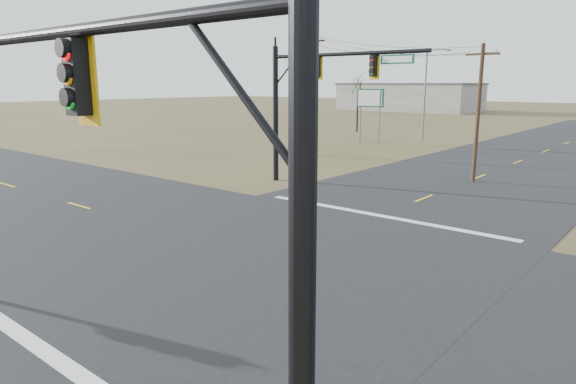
% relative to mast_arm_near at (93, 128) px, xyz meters
% --- Properties ---
extents(ground, '(320.00, 320.00, 0.00)m').
position_rel_mast_arm_near_xyz_m(ground, '(-4.19, 8.19, -5.14)').
color(ground, brown).
rests_on(ground, ground).
extents(road_ew, '(160.00, 14.00, 0.02)m').
position_rel_mast_arm_near_xyz_m(road_ew, '(-4.19, 8.19, -5.13)').
color(road_ew, black).
rests_on(road_ew, ground).
extents(road_ns, '(14.00, 160.00, 0.02)m').
position_rel_mast_arm_near_xyz_m(road_ns, '(-4.19, 8.19, -5.13)').
color(road_ns, black).
rests_on(road_ns, ground).
extents(stop_bar_near, '(12.00, 0.40, 0.01)m').
position_rel_mast_arm_near_xyz_m(stop_bar_near, '(-4.19, 0.69, -5.11)').
color(stop_bar_near, silver).
rests_on(stop_bar_near, road_ns).
extents(stop_bar_far, '(12.00, 0.40, 0.01)m').
position_rel_mast_arm_near_xyz_m(stop_bar_far, '(-4.19, 15.69, -5.11)').
color(stop_bar_far, silver).
rests_on(stop_bar_far, road_ns).
extents(mast_arm_near, '(10.34, 0.41, 7.06)m').
position_rel_mast_arm_near_xyz_m(mast_arm_near, '(0.00, 0.00, 0.00)').
color(mast_arm_near, black).
rests_on(mast_arm_near, ground).
extents(mast_arm_far, '(9.67, 0.42, 7.83)m').
position_rel_mast_arm_near_xyz_m(mast_arm_far, '(-10.53, 19.27, 0.47)').
color(mast_arm_far, black).
rests_on(mast_arm_far, ground).
extents(utility_pole_near, '(1.95, 0.23, 7.97)m').
position_rel_mast_arm_near_xyz_m(utility_pole_near, '(-3.95, 26.38, -0.95)').
color(utility_pole_near, '#462B1E').
rests_on(utility_pole_near, ground).
extents(utility_pole_far, '(2.29, 0.71, 9.58)m').
position_rel_mast_arm_near_xyz_m(utility_pole_far, '(-18.46, 29.40, -0.17)').
color(utility_pole_far, '#462B1E').
rests_on(utility_pole_far, ground).
extents(highway_sign, '(2.79, 0.31, 5.23)m').
position_rel_mast_arm_near_xyz_m(highway_sign, '(-19.02, 39.66, -1.38)').
color(highway_sign, slate).
rests_on(highway_sign, ground).
extents(streetlight_c, '(2.53, 0.24, 9.12)m').
position_rel_mast_arm_near_xyz_m(streetlight_c, '(-15.77, 45.05, -0.02)').
color(streetlight_c, slate).
rests_on(streetlight_c, ground).
extents(bare_tree_a, '(2.99, 2.99, 6.70)m').
position_rel_mast_arm_near_xyz_m(bare_tree_a, '(-23.14, 34.99, 0.16)').
color(bare_tree_a, black).
rests_on(bare_tree_a, ground).
extents(bare_tree_b, '(3.59, 3.59, 7.07)m').
position_rel_mast_arm_near_xyz_m(bare_tree_b, '(-26.63, 49.60, 0.51)').
color(bare_tree_b, black).
rests_on(bare_tree_b, ground).
extents(warehouse_left, '(28.00, 14.00, 5.50)m').
position_rel_mast_arm_near_xyz_m(warehouse_left, '(-44.19, 98.19, -2.39)').
color(warehouse_left, '#ADA69A').
rests_on(warehouse_left, ground).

